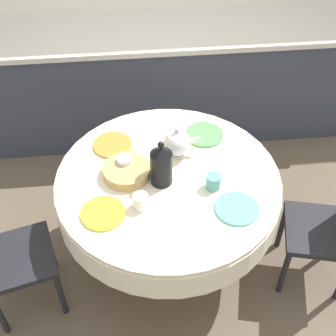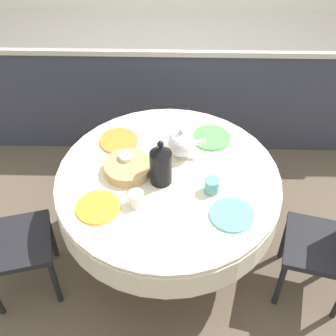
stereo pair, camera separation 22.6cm
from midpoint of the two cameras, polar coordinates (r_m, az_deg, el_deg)
name	(u,v)px [view 2 (the right image)]	position (r m, az deg, el deg)	size (l,w,h in m)	color
ground_plane	(168,254)	(3.24, 2.03, -10.52)	(12.00, 12.00, 0.00)	brown
kitchen_counter	(172,82)	(3.91, 2.12, 10.42)	(3.24, 0.64, 0.93)	#383D4C
dining_table	(168,193)	(2.76, 2.35, -3.12)	(1.30, 1.30, 0.75)	brown
plate_near_left	(98,207)	(2.52, -5.98, -4.89)	(0.24, 0.24, 0.01)	yellow
cup_near_left	(136,199)	(2.50, -1.33, -3.89)	(0.08, 0.08, 0.09)	white
plate_near_right	(232,215)	(2.52, 10.37, -5.74)	(0.24, 0.24, 0.01)	#60BCB7
cup_near_right	(212,186)	(2.59, 7.86, -2.26)	(0.08, 0.08, 0.09)	#5BA39E
plate_far_left	(119,141)	(2.89, -3.79, 3.25)	(0.24, 0.24, 0.01)	orange
cup_far_left	(126,160)	(2.71, -2.72, 0.84)	(0.08, 0.08, 0.09)	white
plate_far_right	(211,138)	(2.93, 7.52, 3.60)	(0.24, 0.24, 0.01)	#5BA85B
cup_far_right	(185,144)	(2.82, 4.35, 2.83)	(0.08, 0.08, 0.09)	#DBB766
coffee_carafe	(161,165)	(2.56, 1.63, 0.32)	(0.12, 0.12, 0.30)	black
teapot	(182,144)	(2.75, 4.02, 2.90)	(0.22, 0.16, 0.21)	white
bread_basket	(128,168)	(2.68, -2.54, -0.07)	(0.27, 0.27, 0.06)	tan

